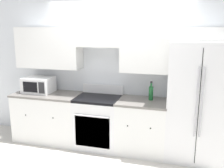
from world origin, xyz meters
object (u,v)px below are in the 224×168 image
(oven_range, at_px, (98,121))
(bottle, at_px, (151,93))
(microwave, at_px, (39,85))
(refrigerator, at_px, (197,102))

(oven_range, relative_size, bottle, 3.34)
(microwave, xyz_separation_m, bottle, (2.05, 0.05, -0.02))
(oven_range, bearing_deg, refrigerator, 1.28)
(oven_range, relative_size, refrigerator, 0.56)
(microwave, height_order, bottle, bottle)
(refrigerator, relative_size, microwave, 3.63)
(refrigerator, height_order, microwave, refrigerator)
(refrigerator, xyz_separation_m, bottle, (-0.73, 0.06, 0.08))
(oven_range, bearing_deg, bottle, 5.84)
(bottle, bearing_deg, microwave, -178.52)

